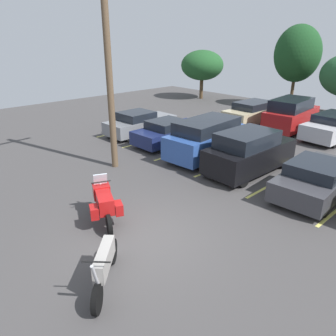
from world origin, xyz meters
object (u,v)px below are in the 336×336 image
at_px(car_blue, 208,138).
at_px(car_far_red, 291,115).
at_px(car_charcoal, 318,178).
at_px(utility_pole, 109,65).
at_px(car_black, 249,152).
at_px(car_far_silver, 335,126).
at_px(car_grey, 140,123).
at_px(motorcycle_second, 105,265).
at_px(car_far_champagne, 254,112).
at_px(motorcycle_touring, 104,202).
at_px(car_navy, 170,132).

relative_size(car_blue, car_far_red, 1.06).
relative_size(car_charcoal, utility_pole, 0.53).
height_order(car_charcoal, car_far_red, car_far_red).
height_order(car_black, car_far_silver, car_black).
bearing_deg(car_far_red, car_black, -74.37).
bearing_deg(car_blue, car_grey, 179.42).
distance_m(motorcycle_second, car_grey, 12.85).
distance_m(car_grey, car_far_champagne, 8.00).
height_order(motorcycle_touring, car_black, car_black).
xyz_separation_m(car_navy, utility_pole, (0.80, -4.19, 3.77)).
relative_size(car_grey, utility_pole, 0.52).
relative_size(motorcycle_touring, utility_pole, 0.23).
distance_m(car_blue, car_black, 2.46).
xyz_separation_m(motorcycle_second, car_blue, (-4.22, 8.50, 0.38)).
relative_size(car_grey, car_charcoal, 0.99).
height_order(car_grey, car_far_silver, car_far_silver).
distance_m(motorcycle_second, utility_pole, 8.56).
bearing_deg(motorcycle_second, car_far_red, 103.68).
distance_m(car_blue, car_far_silver, 8.19).
height_order(car_far_red, utility_pole, utility_pole).
relative_size(car_black, utility_pole, 0.52).
height_order(car_charcoal, utility_pole, utility_pole).
height_order(motorcycle_second, car_far_champagne, car_far_champagne).
bearing_deg(car_navy, car_far_red, 66.73).
bearing_deg(car_grey, car_blue, -0.58).
distance_m(car_navy, car_blue, 2.82).
distance_m(car_grey, car_far_silver, 11.26).
bearing_deg(motorcycle_touring, car_charcoal, 61.50).
distance_m(motorcycle_touring, motorcycle_second, 2.93).
bearing_deg(car_charcoal, car_far_red, 124.11).
relative_size(car_navy, car_blue, 0.93).
bearing_deg(car_navy, car_far_champagne, 85.93).
bearing_deg(car_far_red, utility_pole, -101.51).
bearing_deg(car_far_champagne, motorcycle_touring, -74.35).
bearing_deg(car_black, car_charcoal, 0.50).
xyz_separation_m(car_charcoal, utility_pole, (-7.46, -3.94, 3.76)).
bearing_deg(car_black, motorcycle_second, -78.12).
xyz_separation_m(car_blue, car_charcoal, (5.45, -0.10, -0.30)).
relative_size(car_far_red, utility_pole, 0.52).
bearing_deg(car_navy, utility_pole, -79.18).
bearing_deg(car_grey, car_far_champagne, 67.30).
distance_m(car_blue, car_far_champagne, 7.78).
relative_size(car_charcoal, car_far_silver, 0.94).
bearing_deg(car_far_silver, car_navy, -127.50).
relative_size(car_grey, car_far_silver, 0.92).
bearing_deg(car_far_silver, utility_pole, -112.96).
relative_size(car_navy, car_far_champagne, 0.90).
height_order(motorcycle_second, car_blue, car_blue).
relative_size(car_blue, utility_pole, 0.56).
distance_m(car_far_red, utility_pole, 12.22).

